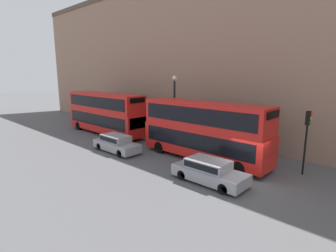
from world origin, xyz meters
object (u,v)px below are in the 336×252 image
(car_dark_sedan, at_px, (209,170))
(car_hatchback, at_px, (116,143))
(bus_leading, at_px, (204,129))
(pedestrian, at_px, (111,120))
(traffic_light, at_px, (307,130))
(bus_second_in_queue, at_px, (105,112))

(car_dark_sedan, relative_size, car_hatchback, 1.00)
(bus_leading, bearing_deg, car_dark_sedan, -139.74)
(pedestrian, bearing_deg, car_hatchback, -122.64)
(car_hatchback, height_order, traffic_light, traffic_light)
(car_hatchback, bearing_deg, bus_second_in_queue, 63.06)
(car_hatchback, height_order, pedestrian, pedestrian)
(bus_leading, xyz_separation_m, bus_second_in_queue, (-0.00, 13.40, 0.01))
(bus_leading, xyz_separation_m, car_dark_sedan, (-3.40, -2.88, -1.71))
(bus_second_in_queue, relative_size, car_hatchback, 2.42)
(bus_second_in_queue, relative_size, traffic_light, 2.64)
(car_hatchback, distance_m, traffic_light, 14.67)
(bus_leading, distance_m, pedestrian, 16.32)
(bus_leading, xyz_separation_m, car_hatchback, (-3.40, 6.71, -1.71))
(bus_second_in_queue, xyz_separation_m, pedestrian, (2.57, 2.63, -1.65))
(bus_second_in_queue, bearing_deg, car_dark_sedan, -101.80)
(car_hatchback, distance_m, pedestrian, 11.07)
(pedestrian, bearing_deg, bus_leading, -99.11)
(car_hatchback, relative_size, traffic_light, 1.09)
(traffic_light, bearing_deg, bus_second_in_queue, 95.52)
(bus_second_in_queue, distance_m, traffic_light, 20.26)
(bus_second_in_queue, height_order, car_hatchback, bus_second_in_queue)
(pedestrian, bearing_deg, car_dark_sedan, -107.52)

